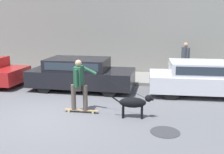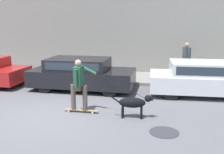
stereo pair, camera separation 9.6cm
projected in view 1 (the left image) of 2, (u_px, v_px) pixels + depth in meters
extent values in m
plane|color=slate|center=(50.00, 116.00, 7.83)|extent=(36.00, 36.00, 0.00)
cube|color=gray|center=(99.00, 23.00, 13.85)|extent=(32.00, 0.30, 5.29)
cube|color=gray|center=(93.00, 76.00, 13.02)|extent=(30.00, 2.53, 0.14)
cylinder|color=black|center=(16.00, 75.00, 12.06)|extent=(0.65, 0.23, 0.64)
cylinder|color=black|center=(117.00, 79.00, 11.32)|extent=(0.64, 0.21, 0.64)
cylinder|color=black|center=(109.00, 88.00, 9.80)|extent=(0.64, 0.21, 0.64)
cylinder|color=black|center=(60.00, 77.00, 11.80)|extent=(0.64, 0.21, 0.64)
cylinder|color=black|center=(44.00, 85.00, 10.27)|extent=(0.64, 0.21, 0.64)
cube|color=black|center=(82.00, 77.00, 10.76)|extent=(4.25, 1.92, 0.65)
cube|color=black|center=(78.00, 64.00, 10.67)|extent=(2.48, 1.70, 0.45)
cube|color=#28333D|center=(71.00, 67.00, 9.87)|extent=(2.15, 0.06, 0.29)
cylinder|color=black|center=(168.00, 81.00, 10.94)|extent=(0.67, 0.22, 0.66)
cylinder|color=black|center=(171.00, 91.00, 9.42)|extent=(0.67, 0.22, 0.66)
cube|color=silver|center=(202.00, 82.00, 9.99)|extent=(4.03, 1.95, 0.61)
cube|color=silver|center=(199.00, 68.00, 9.89)|extent=(2.18, 1.70, 0.48)
cube|color=#28333D|center=(203.00, 71.00, 9.09)|extent=(1.87, 0.08, 0.30)
cylinder|color=black|center=(142.00, 111.00, 7.76)|extent=(0.07, 0.07, 0.33)
cylinder|color=black|center=(142.00, 113.00, 7.60)|extent=(0.07, 0.07, 0.33)
cylinder|color=black|center=(123.00, 111.00, 7.82)|extent=(0.07, 0.07, 0.33)
cylinder|color=black|center=(123.00, 113.00, 7.65)|extent=(0.07, 0.07, 0.33)
ellipsoid|color=black|center=(133.00, 102.00, 7.64)|extent=(0.80, 0.36, 0.31)
sphere|color=black|center=(148.00, 98.00, 7.57)|extent=(0.20, 0.20, 0.20)
cylinder|color=black|center=(152.00, 99.00, 7.56)|extent=(0.12, 0.10, 0.09)
cylinder|color=black|center=(115.00, 99.00, 7.68)|extent=(0.32, 0.06, 0.24)
cylinder|color=beige|center=(94.00, 111.00, 8.16)|extent=(0.07, 0.03, 0.07)
cylinder|color=beige|center=(93.00, 113.00, 8.01)|extent=(0.07, 0.03, 0.07)
cylinder|color=beige|center=(70.00, 110.00, 8.30)|extent=(0.07, 0.03, 0.07)
cylinder|color=beige|center=(69.00, 111.00, 8.15)|extent=(0.07, 0.03, 0.07)
cube|color=#A88456|center=(81.00, 110.00, 8.15)|extent=(1.08, 0.14, 0.02)
cylinder|color=brown|center=(85.00, 98.00, 8.03)|extent=(0.15, 0.15, 0.79)
cylinder|color=brown|center=(74.00, 97.00, 8.10)|extent=(0.15, 0.15, 0.79)
cube|color=brown|center=(79.00, 88.00, 8.00)|extent=(0.18, 0.33, 0.16)
cube|color=#235138|center=(79.00, 76.00, 7.92)|extent=(0.22, 0.42, 0.58)
sphere|color=tan|center=(78.00, 63.00, 7.84)|extent=(0.20, 0.20, 0.20)
cylinder|color=#235138|center=(76.00, 79.00, 7.68)|extent=(0.09, 0.09, 0.55)
cylinder|color=#235138|center=(89.00, 70.00, 8.05)|extent=(0.55, 0.19, 0.29)
cylinder|color=black|center=(122.00, 86.00, 7.78)|extent=(1.61, 0.31, 0.65)
cylinder|color=#28282D|center=(185.00, 69.00, 12.25)|extent=(0.16, 0.16, 0.83)
cylinder|color=#28282D|center=(184.00, 69.00, 12.42)|extent=(0.16, 0.16, 0.83)
cube|color=#424751|center=(185.00, 54.00, 12.18)|extent=(0.34, 0.50, 0.61)
cylinder|color=#424751|center=(188.00, 54.00, 11.91)|extent=(0.10, 0.10, 0.58)
cylinder|color=#424751|center=(183.00, 53.00, 12.45)|extent=(0.10, 0.10, 0.58)
sphere|color=tan|center=(186.00, 45.00, 12.09)|extent=(0.22, 0.22, 0.22)
cube|color=tan|center=(187.00, 63.00, 12.00)|extent=(0.17, 0.28, 0.23)
cylinder|color=#38383D|center=(165.00, 132.00, 6.72)|extent=(0.76, 0.76, 0.01)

